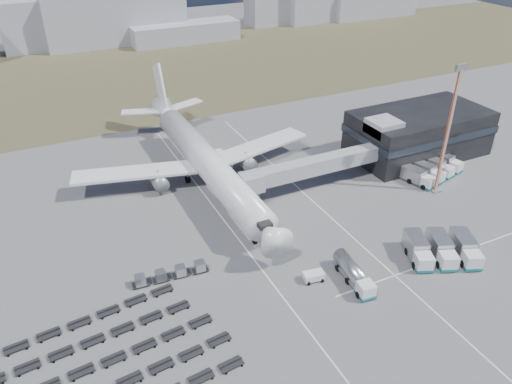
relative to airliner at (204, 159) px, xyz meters
name	(u,v)px	position (x,y,z in m)	size (l,w,h in m)	color
ground	(280,275)	(0.00, -32.38, -5.29)	(420.00, 420.00, 0.00)	#565659
grass_strip	(120,76)	(0.00, 77.62, -5.29)	(420.00, 90.00, 0.01)	#47462A
lane_markings	(323,247)	(9.77, -29.38, -5.29)	(47.12, 110.00, 0.01)	silver
terminal	(418,132)	(47.77, -8.41, -0.04)	(30.40, 16.40, 11.00)	black
jet_bridge	(303,169)	(15.90, -11.95, -0.24)	(30.30, 3.80, 7.05)	#939399
airliner	(204,159)	(0.00, 0.00, 0.00)	(51.59, 64.53, 17.62)	silver
skyline	(68,22)	(-8.94, 119.41, 4.54)	(320.91, 26.71, 25.87)	#9899A5
fuel_tanker	(354,274)	(9.32, -38.69, -3.76)	(3.41, 9.66, 3.06)	silver
pushback_tug	(313,277)	(4.00, -35.77, -4.57)	(3.17, 1.78, 1.44)	silver
catering_truck	(222,161)	(5.73, 4.79, -3.90)	(2.88, 6.11, 2.73)	silver
service_trucks_near	(442,249)	(25.47, -40.06, -3.55)	(12.81, 11.43, 3.21)	silver
service_trucks_far	(432,169)	(43.76, -18.24, -3.75)	(14.13, 9.98, 2.84)	silver
uld_row	(171,273)	(-15.50, -25.86, -4.31)	(11.87, 2.49, 1.63)	black
baggage_dollies	(98,367)	(-28.83, -38.36, -4.93)	(33.45, 21.71, 0.73)	black
floodlight_mast	(448,132)	(40.09, -23.33, 7.54)	(2.39, 1.98, 25.61)	#AD3E1B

